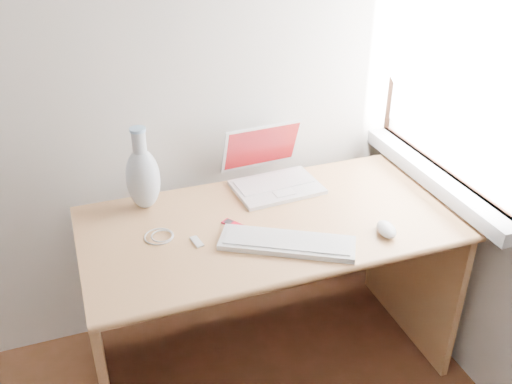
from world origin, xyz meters
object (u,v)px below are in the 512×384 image
object	(u,v)px
desk	(261,254)
vase	(143,176)
external_keyboard	(287,243)
laptop	(273,173)

from	to	relation	value
desk	vase	xyz separation A→B (m)	(-0.42, 0.17, 0.35)
external_keyboard	vase	world-z (taller)	vase
desk	vase	world-z (taller)	vase
external_keyboard	vase	size ratio (longest dim) A/B	1.45
external_keyboard	vase	bearing A→B (deg)	163.93
vase	laptop	bearing A→B (deg)	0.32
laptop	desk	bearing A→B (deg)	-127.01
external_keyboard	laptop	bearing A→B (deg)	104.75
desk	laptop	distance (m)	0.34
laptop	external_keyboard	world-z (taller)	laptop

